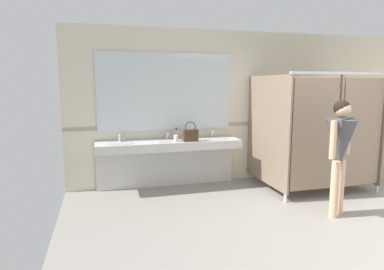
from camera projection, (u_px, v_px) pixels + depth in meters
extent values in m
cube|color=gray|center=(364.00, 235.00, 4.08)|extent=(7.34, 5.70, 0.10)
cube|color=beige|center=(266.00, 106.00, 6.35)|extent=(7.34, 0.12, 2.72)
cube|color=#9E937F|center=(267.00, 123.00, 6.34)|extent=(7.34, 0.01, 0.06)
cube|color=silver|center=(169.00, 145.00, 5.60)|extent=(2.42, 0.52, 0.14)
cube|color=silver|center=(167.00, 166.00, 5.87)|extent=(2.42, 0.08, 0.70)
cube|color=#ADADA8|center=(121.00, 146.00, 5.36)|extent=(0.42, 0.29, 0.11)
cylinder|color=silver|center=(120.00, 138.00, 5.53)|extent=(0.04, 0.04, 0.11)
cylinder|color=silver|center=(120.00, 136.00, 5.47)|extent=(0.03, 0.11, 0.03)
sphere|color=silver|center=(124.00, 139.00, 5.56)|extent=(0.04, 0.04, 0.04)
cube|color=#ADADA8|center=(170.00, 144.00, 5.57)|extent=(0.42, 0.29, 0.11)
cylinder|color=silver|center=(167.00, 136.00, 5.75)|extent=(0.04, 0.04, 0.11)
cylinder|color=silver|center=(168.00, 134.00, 5.69)|extent=(0.03, 0.11, 0.03)
sphere|color=silver|center=(171.00, 137.00, 5.78)|extent=(0.04, 0.04, 0.04)
cube|color=#ADADA8|center=(215.00, 142.00, 5.78)|extent=(0.42, 0.29, 0.11)
cylinder|color=silver|center=(212.00, 134.00, 5.96)|extent=(0.04, 0.04, 0.11)
cylinder|color=silver|center=(213.00, 132.00, 5.90)|extent=(0.03, 0.11, 0.03)
sphere|color=silver|center=(215.00, 135.00, 5.99)|extent=(0.04, 0.04, 0.04)
cube|color=silver|center=(166.00, 92.00, 5.72)|extent=(2.32, 0.02, 1.32)
cube|color=#84705B|center=(267.00, 130.00, 5.55)|extent=(0.03, 1.41, 1.80)
cylinder|color=silver|center=(285.00, 198.00, 5.08)|extent=(0.05, 0.05, 0.12)
cube|color=#84705B|center=(312.00, 128.00, 5.78)|extent=(0.03, 1.41, 1.80)
cylinder|color=silver|center=(333.00, 193.00, 5.31)|extent=(0.05, 0.05, 0.12)
cube|color=#84705B|center=(353.00, 127.00, 6.01)|extent=(0.03, 1.41, 1.80)
cylinder|color=silver|center=(377.00, 189.00, 5.54)|extent=(0.05, 0.05, 0.12)
cube|color=#84705B|center=(314.00, 135.00, 5.02)|extent=(0.78, 0.03, 1.70)
cube|color=#84705B|center=(362.00, 133.00, 5.25)|extent=(0.78, 0.08, 1.70)
cube|color=#B7BABF|center=(343.00, 73.00, 5.00)|extent=(1.78, 0.04, 0.04)
cylinder|color=#DBAD89|center=(340.00, 187.00, 4.57)|extent=(0.11, 0.11, 0.77)
cylinder|color=#DBAD89|center=(334.00, 189.00, 4.45)|extent=(0.11, 0.11, 0.77)
cone|color=#47474C|center=(340.00, 144.00, 4.42)|extent=(0.54, 0.54, 0.67)
cube|color=#47474C|center=(342.00, 122.00, 4.38)|extent=(0.44, 0.34, 0.10)
cylinder|color=#DBAD89|center=(348.00, 136.00, 4.57)|extent=(0.08, 0.08, 0.49)
cylinder|color=#DBAD89|center=(333.00, 140.00, 4.24)|extent=(0.08, 0.08, 0.49)
sphere|color=#DBAD89|center=(343.00, 109.00, 4.35)|extent=(0.21, 0.21, 0.21)
sphere|color=black|center=(342.00, 108.00, 4.36)|extent=(0.21, 0.21, 0.21)
cube|color=#3F2D1E|center=(190.00, 135.00, 5.54)|extent=(0.24, 0.13, 0.20)
torus|color=#3F2D1E|center=(190.00, 127.00, 5.52)|extent=(0.19, 0.02, 0.19)
cylinder|color=#D899B2|center=(176.00, 134.00, 5.77)|extent=(0.07, 0.07, 0.16)
cylinder|color=black|center=(176.00, 129.00, 5.75)|extent=(0.03, 0.03, 0.04)
cylinder|color=white|center=(176.00, 138.00, 5.52)|extent=(0.07, 0.07, 0.10)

